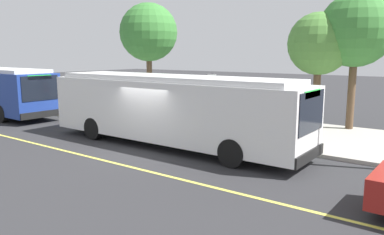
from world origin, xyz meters
TOP-DOWN VIEW (x-y plane):
  - ground_plane at (0.00, 0.00)m, footprint 120.00×120.00m
  - sidewalk_curb at (0.00, 6.00)m, footprint 44.00×6.40m
  - lane_stripe_center at (0.00, -2.20)m, footprint 36.00×0.14m
  - transit_bus_main at (0.31, 1.01)m, footprint 11.96×2.64m
  - bus_shelter at (-2.42, 6.35)m, footprint 2.90×1.60m
  - waiting_bench at (-1.97, 6.38)m, footprint 1.60×0.48m
  - route_sign_post at (0.84, 3.31)m, footprint 0.44×0.08m
  - pedestrian_commuter at (-2.03, 4.83)m, footprint 0.24×0.40m
  - street_tree_near_shelter at (-6.83, 7.46)m, footprint 3.72×3.72m
  - street_tree_upstreet at (4.05, 7.97)m, footprint 3.08×3.08m
  - street_tree_downstreet at (5.57, 8.59)m, footprint 3.54×3.54m

SIDE VIEW (x-z plane):
  - ground_plane at x=0.00m, z-range 0.00..0.00m
  - lane_stripe_center at x=0.00m, z-range 0.00..0.01m
  - sidewalk_curb at x=0.00m, z-range 0.00..0.15m
  - waiting_bench at x=-1.97m, z-range 0.16..1.11m
  - pedestrian_commuter at x=-2.03m, z-range 0.27..1.96m
  - transit_bus_main at x=0.31m, z-range 0.14..3.09m
  - bus_shelter at x=-2.42m, z-range 0.68..3.16m
  - route_sign_post at x=0.84m, z-range 0.56..3.36m
  - street_tree_upstreet at x=4.05m, z-range 1.43..7.15m
  - street_tree_downstreet at x=5.57m, z-range 1.64..8.21m
  - street_tree_near_shelter at x=-6.83m, z-range 1.72..8.63m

